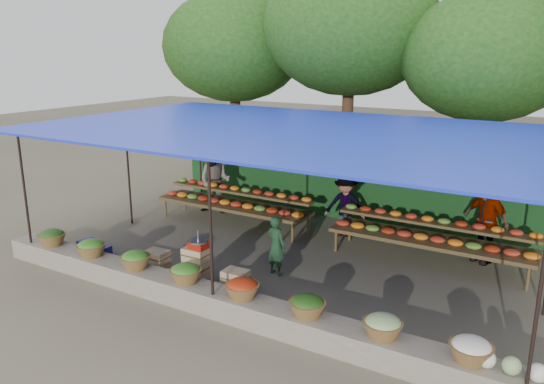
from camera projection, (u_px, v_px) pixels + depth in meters
The scene contains 16 objects.
ground at pixel (295, 259), 11.38m from camera, with size 60.00×60.00×0.00m, color brown.
stone_curb at pixel (218, 302), 9.05m from camera, with size 10.60×0.55×0.40m, color #655D51.
stall_canopy at pixel (298, 135), 10.72m from camera, with size 10.80×6.60×2.82m.
produce_baskets at pixel (213, 281), 9.00m from camera, with size 8.98×0.58×0.34m.
netting_backdrop at pixel (353, 174), 13.66m from camera, with size 10.60×0.06×2.50m, color #1B4D21.
tree_row at pixel (415, 37), 14.95m from camera, with size 16.51×5.50×7.12m.
fruit_table_left at pixel (235, 201), 13.57m from camera, with size 4.21×0.95×0.93m.
fruit_table_right at pixel (431, 235), 11.10m from camera, with size 4.21×0.95×0.93m.
crate_counter at pixel (195, 270), 10.06m from camera, with size 2.36×0.35×0.77m.
weighing_scale at pixel (198, 244), 9.87m from camera, with size 0.34×0.34×0.36m.
vendor_seated at pixel (276, 246), 10.49m from camera, with size 0.45×0.29×1.22m, color #1A3B21.
customer_left at pixel (215, 181), 14.39m from camera, with size 0.89×0.69×1.83m, color slate.
customer_mid at pixel (345, 206), 12.65m from camera, with size 0.97×0.56×1.50m, color slate.
customer_right at pixel (486, 221), 11.05m from camera, with size 1.05×0.44×1.80m, color slate.
blue_crate_front at pixel (98, 253), 11.33m from camera, with size 0.53×0.38×0.32m, color navy.
blue_crate_back at pixel (91, 248), 11.57m from camera, with size 0.54×0.39×0.32m, color navy.
Camera 1 is at (5.00, -9.36, 4.37)m, focal length 35.00 mm.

